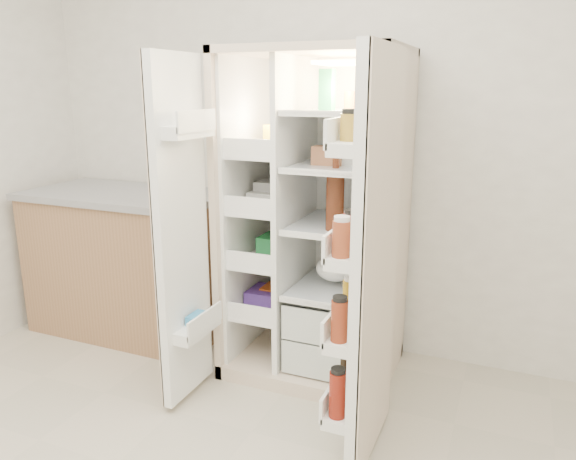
% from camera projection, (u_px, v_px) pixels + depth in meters
% --- Properties ---
extents(wall_back, '(4.00, 0.02, 2.70)m').
position_uv_depth(wall_back, '(331.00, 130.00, 3.26)').
color(wall_back, white).
rests_on(wall_back, floor).
extents(refrigerator, '(0.92, 0.70, 1.80)m').
position_uv_depth(refrigerator, '(321.00, 244.00, 3.08)').
color(refrigerator, beige).
rests_on(refrigerator, floor).
extents(freezer_door, '(0.15, 0.40, 1.72)m').
position_uv_depth(freezer_door, '(182.00, 235.00, 2.70)').
color(freezer_door, white).
rests_on(freezer_door, floor).
extents(fridge_door, '(0.17, 0.58, 1.72)m').
position_uv_depth(fridge_door, '(370.00, 268.00, 2.25)').
color(fridge_door, white).
rests_on(fridge_door, floor).
extents(kitchen_counter, '(1.31, 0.69, 0.95)m').
position_uv_depth(kitchen_counter, '(130.00, 261.00, 3.63)').
color(kitchen_counter, '#966E4B').
rests_on(kitchen_counter, floor).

